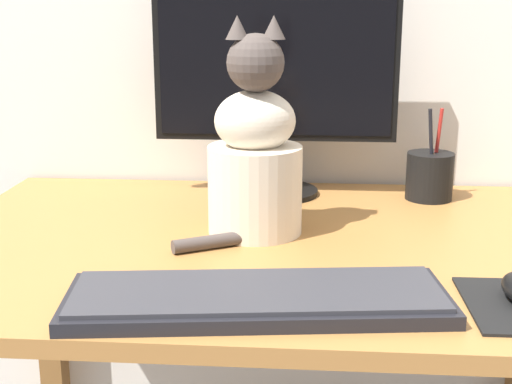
# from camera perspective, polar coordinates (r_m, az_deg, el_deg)

# --- Properties ---
(desk) EXTENTS (1.11, 0.75, 0.70)m
(desk) POSITION_cam_1_polar(r_m,az_deg,el_deg) (1.18, 1.50, -8.31)
(desk) COLOR #A87038
(desk) RESTS_ON ground_plane
(monitor) EXTENTS (0.46, 0.17, 0.39)m
(monitor) POSITION_cam_1_polar(r_m,az_deg,el_deg) (1.37, 1.56, 8.81)
(monitor) COLOR black
(monitor) RESTS_ON desk
(keyboard) EXTENTS (0.49, 0.21, 0.02)m
(keyboard) POSITION_cam_1_polar(r_m,az_deg,el_deg) (0.90, 0.10, -8.49)
(keyboard) COLOR black
(keyboard) RESTS_ON desk
(cat) EXTENTS (0.21, 0.22, 0.35)m
(cat) POSITION_cam_1_polar(r_m,az_deg,el_deg) (1.15, -0.10, 2.94)
(cat) COLOR beige
(cat) RESTS_ON desk
(pen_cup) EXTENTS (0.09, 0.09, 0.18)m
(pen_cup) POSITION_cam_1_polar(r_m,az_deg,el_deg) (1.41, 13.72, 1.29)
(pen_cup) COLOR black
(pen_cup) RESTS_ON desk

